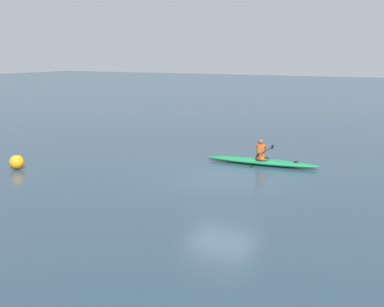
# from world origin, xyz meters

# --- Properties ---
(ground_plane) EXTENTS (160.00, 160.00, 0.00)m
(ground_plane) POSITION_xyz_m (0.00, 0.00, 0.00)
(ground_plane) COLOR #233847
(kayak) EXTENTS (4.62, 0.99, 0.25)m
(kayak) POSITION_xyz_m (-0.41, -2.73, 0.13)
(kayak) COLOR #19723F
(kayak) RESTS_ON ground
(kayaker) EXTENTS (0.46, 2.35, 0.79)m
(kayaker) POSITION_xyz_m (-0.38, -2.73, 0.59)
(kayaker) COLOR #E04C14
(kayaker) RESTS_ON kayak
(mooring_buoy_red_near) EXTENTS (0.55, 0.55, 0.59)m
(mooring_buoy_red_near) POSITION_xyz_m (7.48, 2.49, 0.27)
(mooring_buoy_red_near) COLOR orange
(mooring_buoy_red_near) RESTS_ON ground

